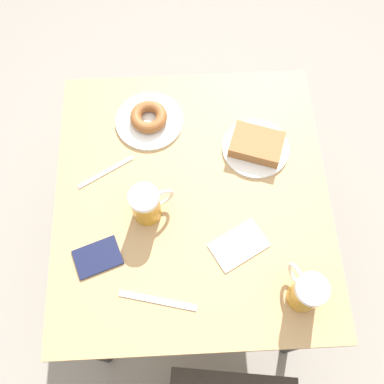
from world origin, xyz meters
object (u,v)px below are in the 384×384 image
(napkin_folded, at_px, (239,245))
(fork, at_px, (106,172))
(plate_with_donut, at_px, (149,119))
(beer_mug_left, at_px, (306,292))
(beer_mug_center, at_px, (147,204))
(plate_with_cake, at_px, (256,146))
(passport_near_edge, at_px, (98,257))
(knife, at_px, (158,301))

(napkin_folded, relative_size, fork, 1.07)
(plate_with_donut, height_order, napkin_folded, plate_with_donut)
(beer_mug_left, bearing_deg, beer_mug_center, -32.80)
(plate_with_cake, xyz_separation_m, plate_with_donut, (0.33, -0.12, -0.00))
(beer_mug_left, distance_m, passport_near_edge, 0.57)
(beer_mug_left, distance_m, fork, 0.67)
(plate_with_cake, xyz_separation_m, knife, (0.31, 0.45, -0.02))
(passport_near_edge, bearing_deg, napkin_folded, -177.74)
(plate_with_donut, bearing_deg, beer_mug_center, 89.18)
(plate_with_cake, distance_m, napkin_folded, 0.32)
(fork, height_order, knife, same)
(beer_mug_center, bearing_deg, knife, 94.93)
(plate_with_donut, relative_size, knife, 1.03)
(plate_with_cake, height_order, napkin_folded, plate_with_cake)
(fork, bearing_deg, beer_mug_left, 143.34)
(napkin_folded, bearing_deg, fork, -33.13)
(plate_with_cake, relative_size, fork, 1.24)
(beer_mug_center, bearing_deg, beer_mug_left, 147.20)
(knife, bearing_deg, plate_with_cake, -124.66)
(beer_mug_center, distance_m, knife, 0.26)
(fork, relative_size, passport_near_edge, 1.13)
(beer_mug_left, bearing_deg, knife, -1.05)
(plate_with_donut, xyz_separation_m, napkin_folded, (-0.25, 0.43, -0.01))
(beer_mug_center, relative_size, napkin_folded, 0.70)
(plate_with_donut, xyz_separation_m, passport_near_edge, (0.15, 0.44, -0.01))
(beer_mug_center, height_order, napkin_folded, beer_mug_center)
(knife, bearing_deg, plate_with_donut, -88.23)
(napkin_folded, bearing_deg, passport_near_edge, 2.26)
(beer_mug_center, distance_m, napkin_folded, 0.28)
(plate_with_cake, relative_size, passport_near_edge, 1.40)
(plate_with_donut, height_order, fork, plate_with_donut)
(plate_with_cake, distance_m, plate_with_donut, 0.35)
(plate_with_donut, relative_size, napkin_folded, 1.21)
(beer_mug_center, distance_m, passport_near_edge, 0.20)
(plate_with_cake, relative_size, beer_mug_center, 1.65)
(napkin_folded, height_order, fork, same)
(beer_mug_left, height_order, fork, beer_mug_left)
(fork, bearing_deg, knife, 111.16)
(knife, distance_m, passport_near_edge, 0.21)
(napkin_folded, relative_size, knife, 0.85)
(napkin_folded, distance_m, passport_near_edge, 0.40)
(fork, xyz_separation_m, passport_near_edge, (0.01, 0.27, 0.00))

